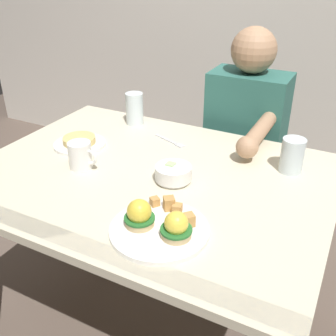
{
  "coord_description": "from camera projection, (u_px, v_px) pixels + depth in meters",
  "views": [
    {
      "loc": [
        0.59,
        -1.01,
        1.4
      ],
      "look_at": [
        0.07,
        0.0,
        0.78
      ],
      "focal_mm": 42.29,
      "sensor_mm": 36.0,
      "label": 1
    }
  ],
  "objects": [
    {
      "name": "fork",
      "position": [
        171.0,
        141.0,
        1.56
      ],
      "size": [
        0.15,
        0.07,
        0.0
      ],
      "color": "silver",
      "rests_on": "dining_table"
    },
    {
      "name": "water_glass_near",
      "position": [
        292.0,
        157.0,
        1.33
      ],
      "size": [
        0.08,
        0.08,
        0.12
      ],
      "color": "silver",
      "rests_on": "dining_table"
    },
    {
      "name": "diner_person",
      "position": [
        244.0,
        140.0,
        1.79
      ],
      "size": [
        0.34,
        0.54,
        1.14
      ],
      "color": "#33333D",
      "rests_on": "ground_plane"
    },
    {
      "name": "side_plate",
      "position": [
        80.0,
        142.0,
        1.53
      ],
      "size": [
        0.2,
        0.2,
        0.04
      ],
      "color": "white",
      "rests_on": "dining_table"
    },
    {
      "name": "fruit_bowl",
      "position": [
        174.0,
        173.0,
        1.28
      ],
      "size": [
        0.12,
        0.12,
        0.06
      ],
      "color": "white",
      "rests_on": "dining_table"
    },
    {
      "name": "water_glass_far",
      "position": [
        135.0,
        111.0,
        1.7
      ],
      "size": [
        0.07,
        0.07,
        0.14
      ],
      "color": "silver",
      "rests_on": "dining_table"
    },
    {
      "name": "dining_table",
      "position": [
        150.0,
        200.0,
        1.39
      ],
      "size": [
        1.2,
        0.9,
        0.74
      ],
      "color": "beige",
      "rests_on": "ground_plane"
    },
    {
      "name": "eggs_benedict_plate",
      "position": [
        159.0,
        225.0,
        1.05
      ],
      "size": [
        0.27,
        0.27,
        0.09
      ],
      "color": "white",
      "rests_on": "dining_table"
    },
    {
      "name": "coffee_mug",
      "position": [
        81.0,
        155.0,
        1.36
      ],
      "size": [
        0.11,
        0.08,
        0.09
      ],
      "color": "white",
      "rests_on": "dining_table"
    },
    {
      "name": "ground_plane",
      "position": [
        153.0,
        323.0,
        1.7
      ],
      "size": [
        6.0,
        6.0,
        0.0
      ],
      "primitive_type": "plane",
      "color": "brown"
    }
  ]
}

